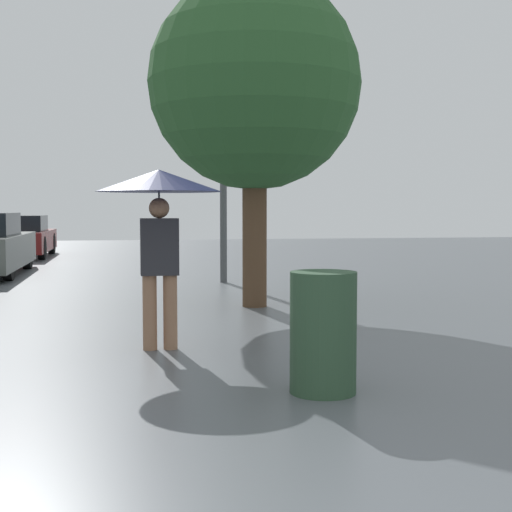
{
  "coord_description": "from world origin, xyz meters",
  "views": [
    {
      "loc": [
        -0.18,
        -2.13,
        1.42
      ],
      "look_at": [
        1.13,
        5.0,
        0.93
      ],
      "focal_mm": 50.0,
      "sensor_mm": 36.0,
      "label": 1
    }
  ],
  "objects_px": {
    "pedestrian": "(159,198)",
    "tree": "(255,85)",
    "street_lamp": "(223,110)",
    "parked_car_farthest": "(20,237)",
    "trash_bin": "(323,332)"
  },
  "relations": [
    {
      "from": "street_lamp",
      "to": "trash_bin",
      "type": "distance_m",
      "value": 8.71
    },
    {
      "from": "parked_car_farthest",
      "to": "street_lamp",
      "type": "xyz_separation_m",
      "value": [
        4.85,
        -8.08,
        2.69
      ]
    },
    {
      "from": "tree",
      "to": "trash_bin",
      "type": "xyz_separation_m",
      "value": [
        -0.34,
        -4.83,
        -2.69
      ]
    },
    {
      "from": "tree",
      "to": "parked_car_farthest",
      "type": "bearing_deg",
      "value": 112.81
    },
    {
      "from": "trash_bin",
      "to": "street_lamp",
      "type": "bearing_deg",
      "value": 87.55
    },
    {
      "from": "pedestrian",
      "to": "street_lamp",
      "type": "distance_m",
      "value": 6.74
    },
    {
      "from": "pedestrian",
      "to": "street_lamp",
      "type": "xyz_separation_m",
      "value": [
        1.5,
        6.33,
        1.74
      ]
    },
    {
      "from": "tree",
      "to": "trash_bin",
      "type": "distance_m",
      "value": 5.54
    },
    {
      "from": "parked_car_farthest",
      "to": "trash_bin",
      "type": "bearing_deg",
      "value": -74.6
    },
    {
      "from": "parked_car_farthest",
      "to": "street_lamp",
      "type": "relative_size",
      "value": 0.82
    },
    {
      "from": "tree",
      "to": "street_lamp",
      "type": "height_order",
      "value": "street_lamp"
    },
    {
      "from": "trash_bin",
      "to": "tree",
      "type": "bearing_deg",
      "value": 85.99
    },
    {
      "from": "tree",
      "to": "street_lamp",
      "type": "distance_m",
      "value": 3.42
    },
    {
      "from": "pedestrian",
      "to": "tree",
      "type": "bearing_deg",
      "value": 62.96
    },
    {
      "from": "street_lamp",
      "to": "pedestrian",
      "type": "bearing_deg",
      "value": -103.36
    }
  ]
}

